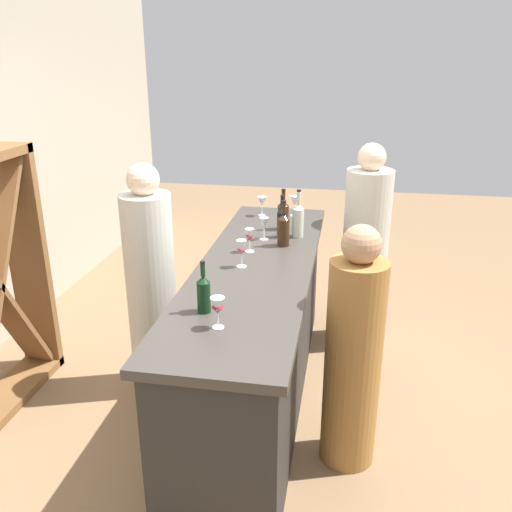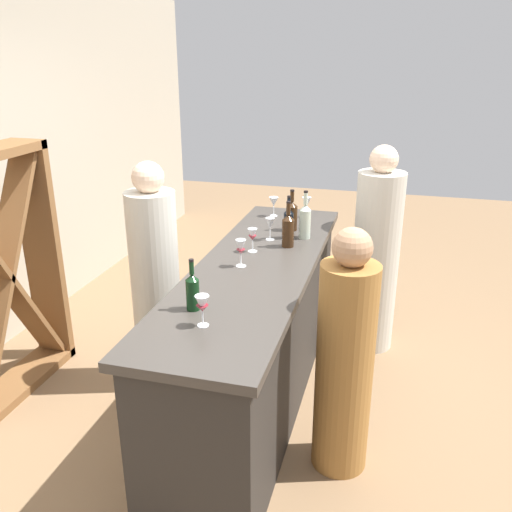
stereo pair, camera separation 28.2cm
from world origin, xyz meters
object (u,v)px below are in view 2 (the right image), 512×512
(wine_bottle_center_near_black, at_px, (288,222))
(person_right_guest, at_px, (156,285))
(wine_bottle_second_left_amber_brown, at_px, (288,230))
(wine_rack, at_px, (1,277))
(wine_bottle_rightmost_amber_brown, at_px, (292,215))
(wine_bottle_leftmost_dark_green, at_px, (193,291))
(wine_glass_near_left, at_px, (307,203))
(wine_glass_far_center, at_px, (252,236))
(wine_glass_near_center, at_px, (270,225))
(person_left_guest, at_px, (345,362))
(wine_glass_near_right, at_px, (202,305))
(person_center_guest, at_px, (376,258))
(wine_bottle_second_right_clear_pale, at_px, (305,220))
(wine_glass_far_right, at_px, (274,202))
(wine_glass_far_left, at_px, (241,248))

(wine_bottle_center_near_black, relative_size, person_right_guest, 0.19)
(wine_bottle_second_left_amber_brown, height_order, wine_bottle_center_near_black, wine_bottle_second_left_amber_brown)
(wine_rack, xyz_separation_m, wine_bottle_rightmost_amber_brown, (1.01, -1.73, 0.27))
(wine_bottle_leftmost_dark_green, xyz_separation_m, wine_glass_near_left, (1.76, -0.26, 0.01))
(wine_rack, xyz_separation_m, wine_glass_far_center, (0.49, -1.57, 0.26))
(wine_glass_near_center, relative_size, person_left_guest, 0.11)
(wine_glass_near_left, bearing_deg, wine_glass_near_right, 175.37)
(wine_bottle_rightmost_amber_brown, bearing_deg, wine_bottle_center_near_black, -175.55)
(wine_glass_near_left, xyz_separation_m, person_center_guest, (-0.12, -0.57, -0.36))
(wine_bottle_second_left_amber_brown, bearing_deg, wine_bottle_leftmost_dark_green, 165.73)
(wine_glass_near_left, bearing_deg, wine_bottle_second_left_amber_brown, -179.78)
(wine_glass_near_left, relative_size, wine_glass_near_center, 1.01)
(wine_bottle_second_right_clear_pale, bearing_deg, person_left_guest, -157.83)
(person_center_guest, bearing_deg, wine_glass_near_right, 74.20)
(wine_rack, xyz_separation_m, wine_glass_near_right, (-0.55, -1.62, 0.26))
(wine_bottle_leftmost_dark_green, bearing_deg, wine_glass_near_left, -8.53)
(wine_glass_near_right, distance_m, wine_glass_far_center, 1.05)
(wine_bottle_leftmost_dark_green, bearing_deg, wine_bottle_second_left_amber_brown, -14.27)
(wine_bottle_leftmost_dark_green, distance_m, wine_bottle_rightmost_amber_brown, 1.42)
(wine_bottle_rightmost_amber_brown, xyz_separation_m, wine_glass_near_center, (-0.25, 0.10, -0.00))
(wine_bottle_second_left_amber_brown, bearing_deg, wine_glass_far_right, 21.03)
(wine_bottle_leftmost_dark_green, height_order, person_center_guest, person_center_guest)
(wine_rack, bearing_deg, wine_glass_near_left, -52.40)
(wine_glass_far_center, xyz_separation_m, person_center_guest, (0.75, -0.77, -0.36))
(person_center_guest, bearing_deg, wine_bottle_rightmost_amber_brown, 27.02)
(wine_bottle_center_near_black, bearing_deg, wine_glass_far_center, 153.16)
(wine_glass_far_left, height_order, wine_glass_far_center, wine_glass_far_left)
(wine_glass_near_left, height_order, wine_glass_near_center, wine_glass_near_left)
(person_left_guest, bearing_deg, wine_bottle_second_left_amber_brown, -45.73)
(wine_bottle_second_right_clear_pale, height_order, wine_glass_near_center, wine_bottle_second_right_clear_pale)
(wine_bottle_leftmost_dark_green, relative_size, wine_bottle_second_left_amber_brown, 0.87)
(wine_glass_near_right, xyz_separation_m, person_center_guest, (1.79, -0.72, -0.36))
(wine_bottle_leftmost_dark_green, height_order, wine_bottle_second_left_amber_brown, wine_bottle_second_left_amber_brown)
(wine_bottle_second_left_amber_brown, xyz_separation_m, wine_bottle_second_right_clear_pale, (0.20, -0.08, 0.01))
(wine_bottle_second_left_amber_brown, bearing_deg, person_right_guest, 110.00)
(wine_bottle_second_right_clear_pale, distance_m, wine_glass_near_left, 0.52)
(wine_bottle_rightmost_amber_brown, bearing_deg, wine_bottle_leftmost_dark_green, 171.14)
(wine_bottle_leftmost_dark_green, xyz_separation_m, wine_bottle_second_left_amber_brown, (1.05, -0.27, 0.02))
(person_right_guest, bearing_deg, wine_glass_near_center, 19.51)
(wine_glass_near_right, xyz_separation_m, wine_glass_far_center, (1.05, 0.04, -0.00))
(wine_glass_near_right, distance_m, wine_glass_far_left, 0.78)
(wine_bottle_rightmost_amber_brown, bearing_deg, person_center_guest, -69.13)
(wine_bottle_leftmost_dark_green, xyz_separation_m, person_left_guest, (0.23, -0.76, -0.43))
(wine_glass_near_left, distance_m, wine_glass_far_left, 1.15)
(wine_bottle_rightmost_amber_brown, distance_m, wine_glass_far_center, 0.54)
(wine_glass_far_left, distance_m, wine_glass_far_right, 1.09)
(wine_bottle_leftmost_dark_green, bearing_deg, wine_bottle_second_right_clear_pale, -15.34)
(wine_bottle_center_near_black, relative_size, person_left_guest, 0.21)
(person_right_guest, bearing_deg, person_left_guest, -31.94)
(wine_bottle_leftmost_dark_green, relative_size, person_center_guest, 0.17)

